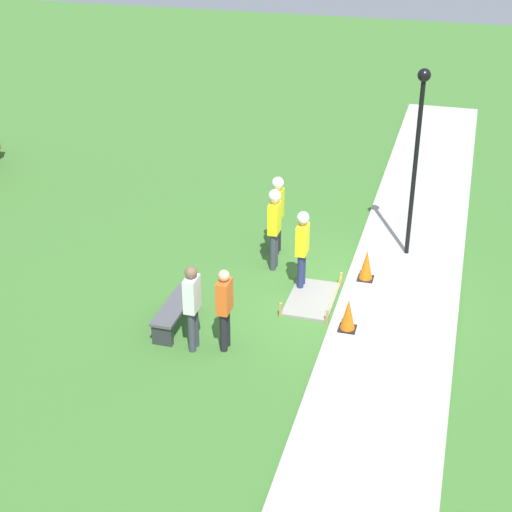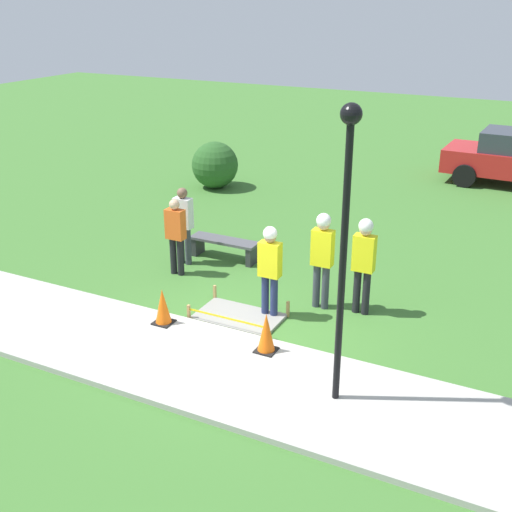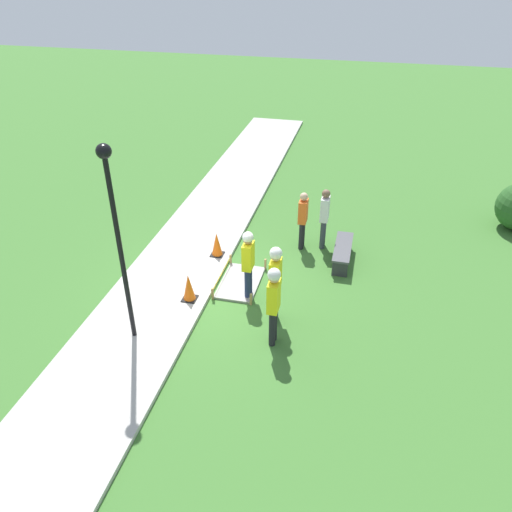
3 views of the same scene
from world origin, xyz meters
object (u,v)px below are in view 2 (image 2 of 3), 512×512
park_bench (224,245)px  worker_assistant (270,264)px  bystander_in_gray_shirt (183,221)px  worker_supervisor (322,252)px  traffic_cone_near_patch (163,306)px  lamppost_near (345,220)px  worker_trainee (364,257)px  bystander_in_orange_shirt (176,233)px  traffic_cone_far_patch (266,333)px

park_bench → worker_assistant: size_ratio=0.90×
park_bench → worker_assistant: bearing=-44.1°
park_bench → bystander_in_gray_shirt: bearing=-137.0°
worker_supervisor → traffic_cone_near_patch: bearing=-137.3°
traffic_cone_near_patch → lamppost_near: (3.55, -0.77, 2.43)m
park_bench → worker_trainee: bearing=-17.8°
worker_assistant → worker_trainee: 1.73m
bystander_in_gray_shirt → lamppost_near: size_ratio=0.41×
worker_assistant → bystander_in_gray_shirt: 3.13m
worker_trainee → bystander_in_gray_shirt: worker_trainee is taller
lamppost_near → bystander_in_orange_shirt: bearing=148.1°
worker_assistant → bystander_in_gray_shirt: worker_assistant is taller
worker_trainee → bystander_in_orange_shirt: (-4.07, -0.03, -0.19)m
worker_assistant → bystander_in_orange_shirt: 2.75m
park_bench → worker_assistant: 3.04m
worker_supervisor → bystander_in_gray_shirt: 3.55m
traffic_cone_near_patch → worker_supervisor: 3.09m
bystander_in_orange_shirt → traffic_cone_near_patch: bearing=-62.6°
worker_trainee → traffic_cone_near_patch: bearing=-143.9°
traffic_cone_near_patch → traffic_cone_far_patch: (2.07, -0.04, 0.01)m
park_bench → bystander_in_gray_shirt: bystander_in_gray_shirt is taller
worker_assistant → worker_trainee: (1.47, 0.91, 0.07)m
traffic_cone_near_patch → worker_assistant: 2.06m
park_bench → worker_trainee: (3.58, -1.15, 0.80)m
bystander_in_orange_shirt → bystander_in_gray_shirt: size_ratio=0.96×
traffic_cone_near_patch → bystander_in_gray_shirt: 3.03m
worker_supervisor → lamppost_near: (1.34, -2.81, 1.71)m
park_bench → worker_trainee: 3.85m
bystander_in_orange_shirt → lamppost_near: 5.81m
park_bench → worker_supervisor: 3.20m
traffic_cone_far_patch → bystander_in_gray_shirt: size_ratio=0.39×
worker_supervisor → bystander_in_gray_shirt: worker_supervisor is taller
traffic_cone_near_patch → lamppost_near: lamppost_near is taller
traffic_cone_far_patch → worker_supervisor: bearing=86.1°
worker_supervisor → worker_trainee: (0.76, 0.12, -0.02)m
bystander_in_orange_shirt → bystander_in_gray_shirt: (-0.17, 0.57, 0.05)m
traffic_cone_far_patch → worker_trainee: worker_trainee is taller
worker_supervisor → bystander_in_orange_shirt: 3.32m
worker_trainee → bystander_in_gray_shirt: bearing=172.8°
worker_supervisor → worker_trainee: size_ratio=1.01×
lamppost_near → worker_assistant: bearing=135.3°
traffic_cone_far_patch → bystander_in_orange_shirt: 3.88m
park_bench → traffic_cone_far_patch: bearing=-51.4°
worker_assistant → worker_trainee: bearing=31.7°
traffic_cone_far_patch → worker_trainee: 2.48m
worker_assistant → bystander_in_orange_shirt: bearing=161.5°
traffic_cone_far_patch → park_bench: traffic_cone_far_patch is taller
worker_assistant → bystander_in_gray_shirt: size_ratio=1.02×
bystander_in_gray_shirt → park_bench: bearing=43.0°
traffic_cone_far_patch → worker_assistant: (-0.56, 1.30, 0.62)m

